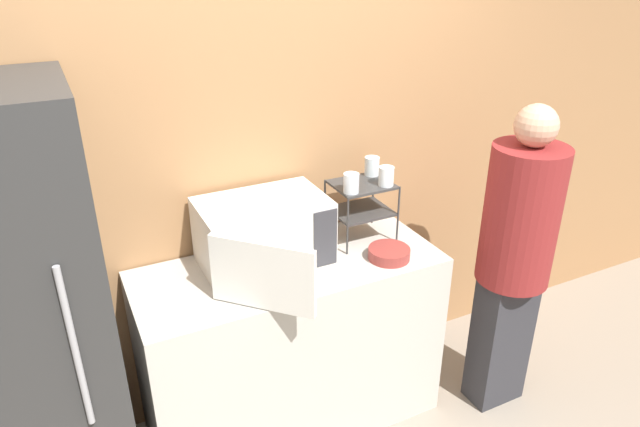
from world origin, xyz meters
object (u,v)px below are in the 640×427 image
object	(u,v)px
glass_front_left	(351,183)
person	(515,250)
microwave	(263,234)
glass_front_right	(386,176)
glass_back_right	(372,166)
refrigerator	(10,335)
bowl	(389,254)
dish_rack	(361,199)

from	to	relation	value
glass_front_left	person	size ratio (longest dim) A/B	0.06
microwave	glass_front_right	distance (m)	0.65
glass_back_right	glass_front_right	distance (m)	0.15
refrigerator	bowl	bearing A→B (deg)	-4.39
bowl	dish_rack	bearing A→B (deg)	93.76
bowl	glass_front_right	bearing A→B (deg)	66.46
dish_rack	person	bearing A→B (deg)	-35.77
glass_front_left	refrigerator	world-z (taller)	refrigerator
microwave	dish_rack	distance (m)	0.53
dish_rack	refrigerator	distance (m)	1.61
refrigerator	person	bearing A→B (deg)	-8.35
dish_rack	glass_back_right	xyz separation A→B (m)	(0.10, 0.08, 0.13)
glass_back_right	person	xyz separation A→B (m)	(0.52, -0.52, -0.35)
refrigerator	dish_rack	bearing A→B (deg)	4.31
microwave	person	distance (m)	1.23
dish_rack	glass_back_right	bearing A→B (deg)	37.33
glass_front_left	glass_back_right	bearing A→B (deg)	36.36
glass_front_left	glass_front_right	size ratio (longest dim) A/B	1.00
glass_front_right	refrigerator	xyz separation A→B (m)	(-1.69, -0.05, -0.33)
dish_rack	glass_front_right	bearing A→B (deg)	-37.48
microwave	glass_front_right	bearing A→B (deg)	-3.66
person	dish_rack	bearing A→B (deg)	144.23
microwave	glass_front_left	world-z (taller)	glass_front_left
glass_back_right	bowl	distance (m)	0.46
person	glass_front_left	bearing A→B (deg)	152.54
microwave	person	bearing A→B (deg)	-19.86
dish_rack	glass_front_left	bearing A→B (deg)	-144.64
glass_front_left	dish_rack	bearing A→B (deg)	35.36
glass_front_right	bowl	world-z (taller)	glass_front_right
person	bowl	bearing A→B (deg)	161.52
microwave	glass_front_left	size ratio (longest dim) A/B	7.64
person	glass_front_right	bearing A→B (deg)	144.54
microwave	refrigerator	size ratio (longest dim) A/B	0.38
glass_back_right	refrigerator	world-z (taller)	refrigerator
glass_front_right	microwave	bearing A→B (deg)	176.34
glass_back_right	glass_front_right	size ratio (longest dim) A/B	1.00
refrigerator	microwave	bearing A→B (deg)	4.81
bowl	person	bearing A→B (deg)	-18.48
person	microwave	bearing A→B (deg)	160.14
glass_front_left	glass_front_right	xyz separation A→B (m)	(0.19, 0.00, 0.00)
bowl	refrigerator	size ratio (longest dim) A/B	0.11
dish_rack	glass_front_left	distance (m)	0.18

